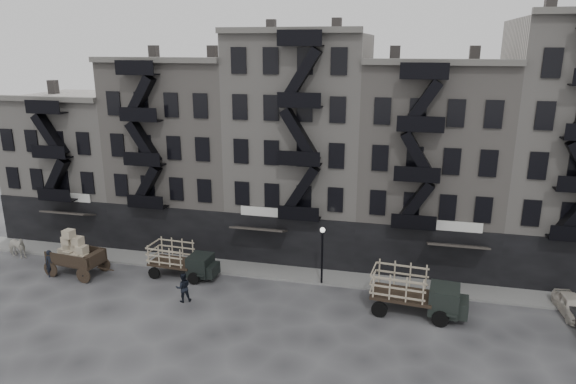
% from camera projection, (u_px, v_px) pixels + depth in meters
% --- Properties ---
extents(ground, '(140.00, 140.00, 0.00)m').
position_uv_depth(ground, '(271.00, 297.00, 34.34)').
color(ground, '#38383A').
rests_on(ground, ground).
extents(sidewalk, '(55.00, 2.50, 0.15)m').
position_uv_depth(sidewalk, '(284.00, 273.00, 37.82)').
color(sidewalk, slate).
rests_on(sidewalk, ground).
extents(building_west, '(10.00, 11.35, 13.20)m').
position_uv_depth(building_west, '(85.00, 162.00, 46.30)').
color(building_west, '#A09B93').
rests_on(building_west, ground).
extents(building_midwest, '(10.00, 11.35, 16.20)m').
position_uv_depth(building_midwest, '(187.00, 151.00, 43.66)').
color(building_midwest, gray).
rests_on(building_midwest, ground).
extents(building_center, '(10.00, 11.35, 18.20)m').
position_uv_depth(building_center, '(302.00, 145.00, 41.16)').
color(building_center, '#A09B93').
rests_on(building_center, ground).
extents(building_mideast, '(10.00, 11.35, 16.20)m').
position_uv_depth(building_mideast, '(430.00, 164.00, 39.21)').
color(building_mideast, gray).
rests_on(building_mideast, ground).
extents(building_east, '(10.00, 11.35, 19.20)m').
position_uv_depth(building_east, '(576.00, 150.00, 36.57)').
color(building_east, '#A09B93').
rests_on(building_east, ground).
extents(lamp_post, '(0.36, 0.36, 4.28)m').
position_uv_depth(lamp_post, '(322.00, 248.00, 35.33)').
color(lamp_post, black).
rests_on(lamp_post, ground).
extents(horse, '(2.28, 1.37, 1.80)m').
position_uv_depth(horse, '(16.00, 247.00, 40.46)').
color(horse, beige).
rests_on(horse, ground).
extents(wagon, '(4.36, 2.71, 3.49)m').
position_uv_depth(wagon, '(74.00, 249.00, 37.27)').
color(wagon, black).
rests_on(wagon, ground).
extents(stake_truck_west, '(5.12, 2.34, 2.51)m').
position_uv_depth(stake_truck_west, '(182.00, 258.00, 37.04)').
color(stake_truck_west, black).
rests_on(stake_truck_west, ground).
extents(stake_truck_east, '(5.99, 2.87, 2.92)m').
position_uv_depth(stake_truck_east, '(416.00, 289.00, 31.78)').
color(stake_truck_east, black).
rests_on(stake_truck_east, ground).
extents(car_east, '(1.87, 3.82, 1.25)m').
position_uv_depth(car_east, '(572.00, 306.00, 31.93)').
color(car_east, beige).
rests_on(car_east, ground).
extents(pedestrian_west, '(0.83, 0.88, 2.01)m').
position_uv_depth(pedestrian_west, '(51.00, 263.00, 37.13)').
color(pedestrian_west, black).
rests_on(pedestrian_west, ground).
extents(pedestrian_mid, '(1.22, 1.14, 2.00)m').
position_uv_depth(pedestrian_mid, '(183.00, 287.00, 33.51)').
color(pedestrian_mid, black).
rests_on(pedestrian_mid, ground).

